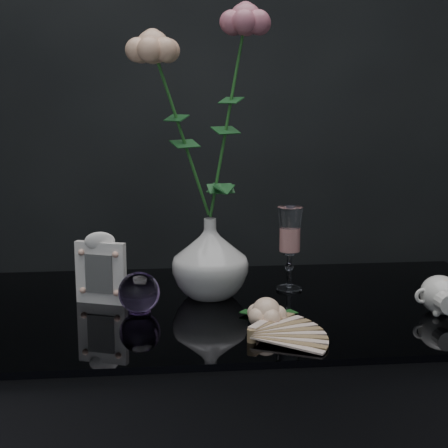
{
  "coord_description": "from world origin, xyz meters",
  "views": [
    {
      "loc": [
        -0.17,
        -1.2,
        1.16
      ],
      "look_at": [
        -0.04,
        0.04,
        0.92
      ],
      "focal_mm": 55.0,
      "sensor_mm": 36.0,
      "label": 1
    }
  ],
  "objects_px": {
    "picture_frame": "(101,268)",
    "pearl_jar": "(441,293)",
    "loose_rose": "(266,312)",
    "vase": "(210,258)",
    "wine_glass": "(290,249)",
    "paperweight": "(139,292)"
  },
  "relations": [
    {
      "from": "paperweight",
      "to": "vase",
      "type": "bearing_deg",
      "value": 31.86
    },
    {
      "from": "picture_frame",
      "to": "paperweight",
      "type": "xyz_separation_m",
      "value": [
        0.07,
        -0.07,
        -0.03
      ]
    },
    {
      "from": "paperweight",
      "to": "pearl_jar",
      "type": "distance_m",
      "value": 0.55
    },
    {
      "from": "vase",
      "to": "wine_glass",
      "type": "relative_size",
      "value": 0.91
    },
    {
      "from": "vase",
      "to": "pearl_jar",
      "type": "distance_m",
      "value": 0.44
    },
    {
      "from": "loose_rose",
      "to": "pearl_jar",
      "type": "distance_m",
      "value": 0.33
    },
    {
      "from": "paperweight",
      "to": "pearl_jar",
      "type": "bearing_deg",
      "value": -6.12
    },
    {
      "from": "paperweight",
      "to": "pearl_jar",
      "type": "xyz_separation_m",
      "value": [
        0.55,
        -0.06,
        -0.0
      ]
    },
    {
      "from": "vase",
      "to": "loose_rose",
      "type": "bearing_deg",
      "value": -66.75
    },
    {
      "from": "picture_frame",
      "to": "wine_glass",
      "type": "bearing_deg",
      "value": 29.09
    },
    {
      "from": "loose_rose",
      "to": "pearl_jar",
      "type": "relative_size",
      "value": 0.59
    },
    {
      "from": "picture_frame",
      "to": "loose_rose",
      "type": "distance_m",
      "value": 0.34
    },
    {
      "from": "vase",
      "to": "wine_glass",
      "type": "xyz_separation_m",
      "value": [
        0.17,
        0.03,
        0.01
      ]
    },
    {
      "from": "paperweight",
      "to": "picture_frame",
      "type": "bearing_deg",
      "value": 137.94
    },
    {
      "from": "wine_glass",
      "to": "loose_rose",
      "type": "bearing_deg",
      "value": -111.01
    },
    {
      "from": "vase",
      "to": "wine_glass",
      "type": "height_order",
      "value": "wine_glass"
    },
    {
      "from": "picture_frame",
      "to": "loose_rose",
      "type": "height_order",
      "value": "picture_frame"
    },
    {
      "from": "vase",
      "to": "paperweight",
      "type": "xyz_separation_m",
      "value": [
        -0.14,
        -0.09,
        -0.04
      ]
    },
    {
      "from": "picture_frame",
      "to": "vase",
      "type": "bearing_deg",
      "value": 26.79
    },
    {
      "from": "vase",
      "to": "pearl_jar",
      "type": "bearing_deg",
      "value": -19.39
    },
    {
      "from": "vase",
      "to": "pearl_jar",
      "type": "xyz_separation_m",
      "value": [
        0.41,
        -0.15,
        -0.04
      ]
    },
    {
      "from": "picture_frame",
      "to": "pearl_jar",
      "type": "height_order",
      "value": "picture_frame"
    }
  ]
}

